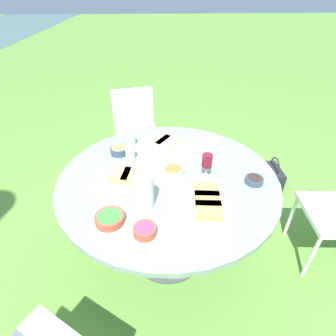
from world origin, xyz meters
name	(u,v)px	position (x,y,z in m)	size (l,w,h in m)	color
ground_plane	(168,251)	(0.00, 0.00, 0.00)	(40.00, 40.00, 0.00)	#5B8C38
dining_table	(168,189)	(0.00, 0.00, 0.66)	(1.40, 1.40, 0.77)	#4C4C51
chair_near_right	(136,125)	(1.25, 0.28, 0.52)	(0.51, 0.52, 0.89)	white
water_pitcher	(144,191)	(-0.26, 0.14, 0.87)	(0.11, 0.10, 0.20)	silver
wine_glass	(207,162)	(-0.02, -0.24, 0.88)	(0.07, 0.07, 0.17)	silver
platter_bread_main	(166,144)	(0.36, 0.00, 0.79)	(0.43, 0.46, 0.06)	white
platter_charcuterie	(123,177)	(-0.03, 0.28, 0.79)	(0.27, 0.37, 0.06)	white
platter_sandwich_side	(207,202)	(-0.29, -0.20, 0.79)	(0.37, 0.25, 0.06)	white
bowl_fries	(119,150)	(0.29, 0.34, 0.80)	(0.13, 0.13, 0.05)	#334256
bowl_salad	(110,218)	(-0.38, 0.32, 0.79)	(0.15, 0.15, 0.04)	#B74733
bowl_olives	(254,180)	(-0.10, -0.53, 0.79)	(0.11, 0.11, 0.04)	#334256
bowl_dip_red	(145,230)	(-0.47, 0.14, 0.79)	(0.11, 0.11, 0.05)	#B74733
bowl_dip_cream	(210,142)	(0.37, -0.34, 0.80)	(0.13, 0.13, 0.05)	silver
bowl_roasted_veg	(173,171)	(0.02, -0.04, 0.79)	(0.14, 0.14, 0.04)	silver
cup_water_near	(131,139)	(0.41, 0.26, 0.82)	(0.07, 0.07, 0.10)	silver
cup_water_far	(130,153)	(0.21, 0.25, 0.82)	(0.06, 0.06, 0.10)	silver
handbag	(272,178)	(0.75, -1.12, 0.13)	(0.30, 0.14, 0.37)	#232328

